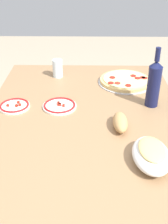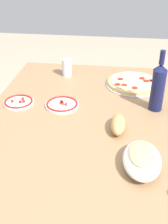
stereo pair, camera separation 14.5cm
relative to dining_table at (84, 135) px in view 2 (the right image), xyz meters
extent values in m
plane|color=tan|center=(0.00, 0.00, -0.64)|extent=(8.00, 8.00, 0.00)
cube|color=#93704C|center=(0.00, 0.00, 0.09)|extent=(1.40, 1.02, 0.03)
cylinder|color=#33302D|center=(0.64, -0.45, -0.28)|extent=(0.07, 0.07, 0.72)
cylinder|color=#33302D|center=(0.64, 0.45, -0.28)|extent=(0.07, 0.07, 0.72)
cylinder|color=#B7B7BC|center=(0.41, -0.25, 0.11)|extent=(0.34, 0.34, 0.01)
cylinder|color=#DBB26B|center=(0.41, -0.25, 0.12)|extent=(0.31, 0.31, 0.02)
cylinder|color=beige|center=(0.41, -0.25, 0.14)|extent=(0.28, 0.28, 0.01)
cylinder|color=maroon|center=(0.41, -0.33, 0.14)|extent=(0.04, 0.04, 0.00)
cylinder|color=maroon|center=(0.42, -0.37, 0.14)|extent=(0.04, 0.04, 0.00)
cylinder|color=maroon|center=(0.31, -0.26, 0.14)|extent=(0.04, 0.04, 0.00)
cylinder|color=maroon|center=(0.34, -0.16, 0.14)|extent=(0.04, 0.04, 0.00)
cylinder|color=maroon|center=(0.42, -0.17, 0.14)|extent=(0.04, 0.04, 0.00)
cylinder|color=#B22D1E|center=(0.34, -0.20, 0.14)|extent=(0.04, 0.04, 0.00)
cylinder|color=maroon|center=(0.45, -0.30, 0.14)|extent=(0.04, 0.04, 0.00)
cylinder|color=maroon|center=(0.42, -0.36, 0.14)|extent=(0.04, 0.04, 0.00)
ellipsoid|color=white|center=(-0.34, -0.27, 0.14)|extent=(0.24, 0.15, 0.07)
ellipsoid|color=#AD2819|center=(-0.34, -0.27, 0.16)|extent=(0.20, 0.12, 0.03)
ellipsoid|color=#EACC75|center=(-0.34, -0.27, 0.17)|extent=(0.17, 0.10, 0.02)
cylinder|color=#141942|center=(0.13, -0.36, 0.22)|extent=(0.07, 0.07, 0.22)
cone|color=#141942|center=(0.13, -0.36, 0.34)|extent=(0.07, 0.07, 0.03)
cylinder|color=#141942|center=(0.13, -0.36, 0.39)|extent=(0.03, 0.03, 0.07)
cylinder|color=silver|center=(0.50, 0.18, 0.17)|extent=(0.06, 0.06, 0.11)
cylinder|color=white|center=(0.10, 0.13, 0.11)|extent=(0.18, 0.18, 0.01)
torus|color=red|center=(0.10, 0.13, 0.12)|extent=(0.17, 0.17, 0.01)
cube|color=#AD2819|center=(0.09, 0.11, 0.12)|extent=(0.01, 0.01, 0.01)
cube|color=#AD2819|center=(0.10, 0.13, 0.12)|extent=(0.01, 0.01, 0.01)
cube|color=#AD2819|center=(0.12, 0.14, 0.12)|extent=(0.01, 0.01, 0.01)
cube|color=#AD2819|center=(0.10, 0.14, 0.12)|extent=(0.01, 0.01, 0.01)
cube|color=#AD2819|center=(0.10, 0.13, 0.12)|extent=(0.01, 0.01, 0.01)
cube|color=#AD2819|center=(0.10, 0.13, 0.12)|extent=(0.01, 0.01, 0.01)
cylinder|color=white|center=(0.09, 0.37, 0.11)|extent=(0.16, 0.16, 0.01)
torus|color=red|center=(0.09, 0.37, 0.12)|extent=(0.15, 0.15, 0.01)
cube|color=#AD2819|center=(0.12, 0.36, 0.12)|extent=(0.01, 0.01, 0.01)
cube|color=#AD2819|center=(0.09, 0.34, 0.12)|extent=(0.01, 0.01, 0.01)
cube|color=#AD2819|center=(0.09, 0.40, 0.12)|extent=(0.01, 0.01, 0.01)
cube|color=#AD2819|center=(0.08, 0.36, 0.12)|extent=(0.01, 0.01, 0.01)
ellipsoid|color=tan|center=(-0.09, -0.17, 0.14)|extent=(0.16, 0.07, 0.06)
camera|label=1|loc=(-1.25, -0.02, 0.88)|focal=46.69mm
camera|label=2|loc=(-1.24, -0.16, 0.88)|focal=46.69mm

